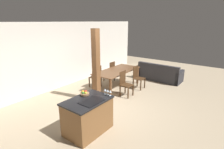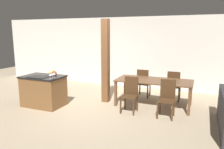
% 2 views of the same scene
% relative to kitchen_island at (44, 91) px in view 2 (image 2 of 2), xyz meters
% --- Properties ---
extents(ground_plane, '(16.00, 16.00, 0.00)m').
position_rel_kitchen_island_xyz_m(ground_plane, '(1.28, 0.45, -0.45)').
color(ground_plane, tan).
extents(wall_back, '(11.20, 0.08, 2.70)m').
position_rel_kitchen_island_xyz_m(wall_back, '(1.28, 3.20, 0.90)').
color(wall_back, silver).
rests_on(wall_back, ground_plane).
extents(kitchen_island, '(1.17, 0.79, 0.90)m').
position_rel_kitchen_island_xyz_m(kitchen_island, '(0.00, 0.00, 0.00)').
color(kitchen_island, brown).
rests_on(kitchen_island, ground_plane).
extents(fruit_bowl, '(0.24, 0.24, 0.11)m').
position_rel_kitchen_island_xyz_m(fruit_bowl, '(0.16, 0.25, 0.49)').
color(fruit_bowl, '#99704C').
rests_on(fruit_bowl, kitchen_island).
extents(wine_glass_near, '(0.07, 0.07, 0.16)m').
position_rel_kitchen_island_xyz_m(wine_glass_near, '(0.51, -0.32, 0.57)').
color(wine_glass_near, silver).
rests_on(wine_glass_near, kitchen_island).
extents(wine_glass_middle, '(0.07, 0.07, 0.16)m').
position_rel_kitchen_island_xyz_m(wine_glass_middle, '(0.51, -0.24, 0.57)').
color(wine_glass_middle, silver).
rests_on(wine_glass_middle, kitchen_island).
extents(wine_glass_far, '(0.07, 0.07, 0.16)m').
position_rel_kitchen_island_xyz_m(wine_glass_far, '(0.51, -0.15, 0.57)').
color(wine_glass_far, silver).
rests_on(wine_glass_far, kitchen_island).
extents(dining_table, '(2.16, 0.99, 0.77)m').
position_rel_kitchen_island_xyz_m(dining_table, '(2.96, 1.20, 0.23)').
color(dining_table, brown).
rests_on(dining_table, ground_plane).
extents(dining_chair_near_left, '(0.40, 0.40, 0.94)m').
position_rel_kitchen_island_xyz_m(dining_chair_near_left, '(2.47, 0.49, 0.04)').
color(dining_chair_near_left, '#472D19').
rests_on(dining_chair_near_left, ground_plane).
extents(dining_chair_near_right, '(0.40, 0.40, 0.94)m').
position_rel_kitchen_island_xyz_m(dining_chair_near_right, '(3.45, 0.49, 0.04)').
color(dining_chair_near_right, '#472D19').
rests_on(dining_chair_near_right, ground_plane).
extents(dining_chair_far_left, '(0.40, 0.40, 0.94)m').
position_rel_kitchen_island_xyz_m(dining_chair_far_left, '(2.47, 1.92, 0.04)').
color(dining_chair_far_left, '#472D19').
rests_on(dining_chair_far_left, ground_plane).
extents(dining_chair_far_right, '(0.40, 0.40, 0.94)m').
position_rel_kitchen_island_xyz_m(dining_chair_far_right, '(3.45, 1.92, 0.04)').
color(dining_chair_far_right, '#472D19').
rests_on(dining_chair_far_right, ground_plane).
extents(timber_post, '(0.21, 0.21, 2.51)m').
position_rel_kitchen_island_xyz_m(timber_post, '(1.51, 1.05, 0.81)').
color(timber_post, brown).
rests_on(timber_post, ground_plane).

